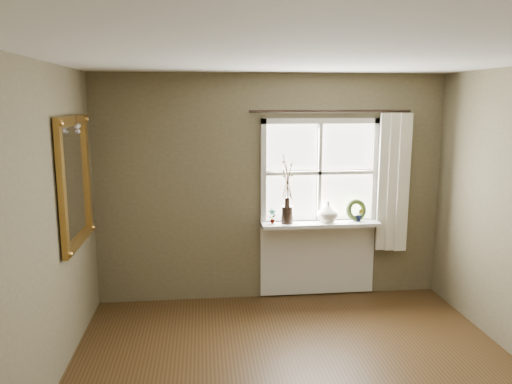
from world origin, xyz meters
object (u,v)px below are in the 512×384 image
at_px(wreath, 356,212).
at_px(gilt_mirror, 75,181).
at_px(dark_jug, 287,215).
at_px(cream_vase, 328,212).

xyz_separation_m(wreath, gilt_mirror, (-2.94, -0.78, 0.54)).
height_order(dark_jug, wreath, wreath).
distance_m(cream_vase, wreath, 0.35).
height_order(dark_jug, cream_vase, cream_vase).
bearing_deg(cream_vase, dark_jug, 180.00).
relative_size(cream_vase, wreath, 0.94).
height_order(cream_vase, gilt_mirror, gilt_mirror).
bearing_deg(cream_vase, gilt_mirror, -164.13).
relative_size(dark_jug, wreath, 0.77).
xyz_separation_m(dark_jug, cream_vase, (0.47, 0.00, 0.02)).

